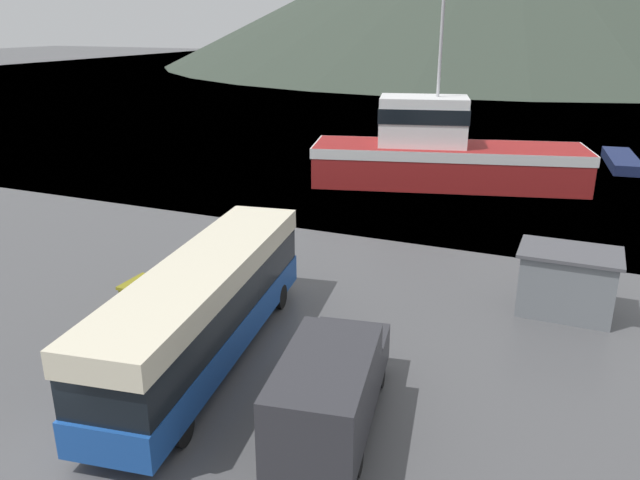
{
  "coord_description": "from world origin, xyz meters",
  "views": [
    {
      "loc": [
        10.77,
        -9.11,
        10.04
      ],
      "look_at": [
        1.8,
        11.84,
        2.0
      ],
      "focal_mm": 35.0,
      "sensor_mm": 36.0,
      "label": 1
    }
  ],
  "objects": [
    {
      "name": "small_boat",
      "position": [
        13.4,
        40.74,
        0.37
      ],
      "size": [
        2.74,
        7.43,
        0.74
      ],
      "rotation": [
        0.0,
        0.0,
        3.25
      ],
      "color": "#19234C",
      "rests_on": "water_surface"
    },
    {
      "name": "tour_bus",
      "position": [
        0.77,
        5.39,
        1.84
      ],
      "size": [
        4.23,
        11.86,
        3.28
      ],
      "rotation": [
        0.0,
        0.0,
        0.16
      ],
      "color": "#194799",
      "rests_on": "ground"
    },
    {
      "name": "dock_kiosk",
      "position": [
        10.82,
        13.29,
        1.2
      ],
      "size": [
        3.48,
        2.4,
        2.38
      ],
      "color": "slate",
      "rests_on": "ground"
    },
    {
      "name": "ground_plane",
      "position": [
        0.0,
        0.0,
        0.0
      ],
      "size": [
        400.0,
        400.0,
        0.0
      ],
      "primitive_type": "plane",
      "color": "#4C4C4F"
    },
    {
      "name": "water_surface",
      "position": [
        0.0,
        138.31,
        0.0
      ],
      "size": [
        240.0,
        240.0,
        0.0
      ],
      "primitive_type": "plane",
      "color": "slate",
      "rests_on": "ground"
    },
    {
      "name": "fishing_boat",
      "position": [
        2.48,
        30.13,
        2.06
      ],
      "size": [
        17.77,
        8.98,
        12.22
      ],
      "rotation": [
        0.0,
        0.0,
        4.97
      ],
      "color": "maroon",
      "rests_on": "water_surface"
    },
    {
      "name": "delivery_van",
      "position": [
        5.62,
        3.62,
        1.25
      ],
      "size": [
        3.18,
        6.41,
        2.35
      ],
      "rotation": [
        0.0,
        0.0,
        0.17
      ],
      "color": "#2D2D33",
      "rests_on": "ground"
    },
    {
      "name": "storage_bin",
      "position": [
        -3.34,
        7.41,
        0.57
      ],
      "size": [
        1.06,
        1.5,
        1.12
      ],
      "color": "olive",
      "rests_on": "ground"
    }
  ]
}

